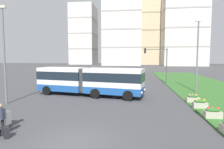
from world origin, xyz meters
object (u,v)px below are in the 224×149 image
at_px(apartment_tower_centre, 158,32).
at_px(apartment_tower_eastcentre, 184,21).
at_px(flower_planter_2, 200,104).
at_px(traffic_light_far_right, 159,59).
at_px(rolling_suitcase, 6,132).
at_px(flower_planter_1, 213,113).
at_px(pedestrian_crossing, 0,117).
at_px(articulated_bus, 89,80).
at_px(streetlight_left, 4,51).
at_px(streetlight_median, 197,53).
at_px(apartment_tower_westcentre, 122,32).
at_px(flower_planter_3, 193,98).
at_px(car_grey_wagon, 76,80).
at_px(apartment_tower_west, 84,35).

height_order(apartment_tower_centre, apartment_tower_eastcentre, apartment_tower_eastcentre).
bearing_deg(flower_planter_2, traffic_light_far_right, 96.37).
distance_m(rolling_suitcase, traffic_light_far_right, 24.47).
xyz_separation_m(flower_planter_1, apartment_tower_centre, (8.01, 107.08, 18.92)).
bearing_deg(apartment_tower_centre, traffic_light_far_right, -96.15).
relative_size(pedestrian_crossing, apartment_tower_eastcentre, 0.04).
bearing_deg(articulated_bus, traffic_light_far_right, 51.04).
relative_size(articulated_bus, traffic_light_far_right, 2.15).
distance_m(articulated_bus, streetlight_left, 8.51).
relative_size(streetlight_median, apartment_tower_centre, 0.22).
xyz_separation_m(articulated_bus, traffic_light_far_right, (8.56, 10.58, 2.22)).
bearing_deg(apartment_tower_westcentre, flower_planter_3, -81.66).
distance_m(flower_planter_1, streetlight_median, 11.04).
bearing_deg(flower_planter_1, car_grey_wagon, 133.77).
bearing_deg(pedestrian_crossing, flower_planter_1, 19.83).
height_order(traffic_light_far_right, apartment_tower_westcentre, apartment_tower_westcentre).
bearing_deg(flower_planter_1, apartment_tower_centre, 85.72).
bearing_deg(traffic_light_far_right, car_grey_wagon, -168.53).
bearing_deg(traffic_light_far_right, apartment_tower_west, 112.12).
xyz_separation_m(flower_planter_2, flower_planter_3, (0.00, 2.08, 0.00)).
height_order(articulated_bus, flower_planter_2, articulated_bus).
height_order(streetlight_median, apartment_tower_centre, apartment_tower_centre).
distance_m(flower_planter_2, apartment_tower_centre, 106.49).
bearing_deg(streetlight_left, apartment_tower_eastcentre, 67.82).
relative_size(flower_planter_1, apartment_tower_eastcentre, 0.02).
bearing_deg(apartment_tower_eastcentre, streetlight_median, -102.06).
bearing_deg(rolling_suitcase, flower_planter_1, 21.38).
xyz_separation_m(rolling_suitcase, apartment_tower_west, (-26.44, 111.91, 17.98)).
bearing_deg(apartment_tower_west, flower_planter_3, -69.59).
distance_m(flower_planter_2, flower_planter_3, 2.08).
xyz_separation_m(apartment_tower_westcentre, apartment_tower_eastcentre, (31.51, -1.26, 4.60)).
height_order(rolling_suitcase, streetlight_left, streetlight_left).
bearing_deg(apartment_tower_westcentre, flower_planter_2, -81.85).
distance_m(articulated_bus, streetlight_median, 12.88).
distance_m(car_grey_wagon, streetlight_median, 17.29).
height_order(flower_planter_2, apartment_tower_centre, apartment_tower_centre).
relative_size(articulated_bus, apartment_tower_eastcentre, 0.27).
height_order(car_grey_wagon, traffic_light_far_right, traffic_light_far_right).
xyz_separation_m(pedestrian_crossing, rolling_suitcase, (0.45, -0.20, -0.69)).
height_order(flower_planter_1, apartment_tower_west, apartment_tower_west).
height_order(flower_planter_2, streetlight_median, streetlight_median).
xyz_separation_m(rolling_suitcase, flower_planter_1, (11.75, 4.60, 0.11)).
xyz_separation_m(car_grey_wagon, apartment_tower_west, (-23.96, 92.46, 17.54)).
xyz_separation_m(apartment_tower_westcentre, apartment_tower_centre, (20.64, 16.31, 1.24)).
relative_size(articulated_bus, pedestrian_crossing, 6.93).
xyz_separation_m(traffic_light_far_right, apartment_tower_west, (-36.54, 89.90, 14.42)).
bearing_deg(flower_planter_1, apartment_tower_westcentre, 97.92).
distance_m(flower_planter_3, apartment_tower_west, 110.96).
bearing_deg(apartment_tower_eastcentre, apartment_tower_west, 162.68).
bearing_deg(articulated_bus, streetlight_median, 14.76).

